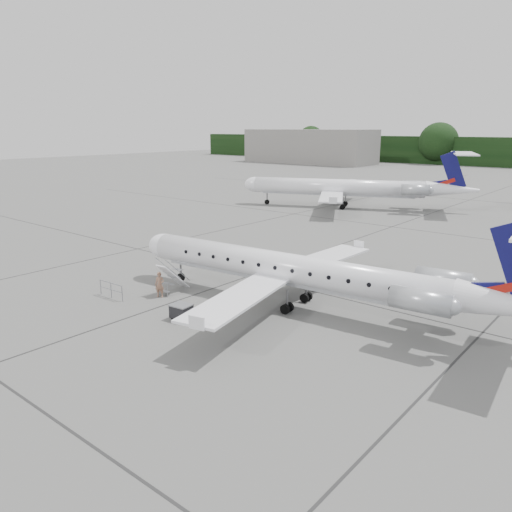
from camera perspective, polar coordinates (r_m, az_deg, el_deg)
The scene contains 8 objects.
ground at distance 27.98m, azimuth 0.26°, elevation -7.85°, with size 320.00×320.00×0.00m, color slate.
terminal_building at distance 156.21m, azimuth 6.10°, elevation 12.36°, with size 40.00×14.00×10.00m, color slate.
main_regional_jet at distance 30.17m, azimuth 3.31°, elevation 0.32°, with size 25.44×18.32×6.52m, color white, non-canonical shape.
airstair at distance 33.47m, azimuth -9.44°, elevation -2.40°, with size 0.85×2.24×2.04m, color white, non-canonical shape.
passenger at distance 32.67m, azimuth -10.95°, elevation -3.23°, with size 0.61×0.40×1.68m, color #8F644E.
safety_railing at distance 33.38m, azimuth -16.22°, elevation -3.78°, with size 2.20×0.08×1.00m, color gray, non-canonical shape.
baggage_cart at distance 28.87m, azimuth -8.54°, elevation -6.28°, with size 1.09×0.89×0.95m, color black, non-canonical shape.
bg_regional_left at distance 68.96m, azimuth 9.25°, elevation 8.66°, with size 29.28×21.08×7.68m, color white, non-canonical shape.
Camera 1 is at (16.38, -20.03, 10.64)m, focal length 35.00 mm.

